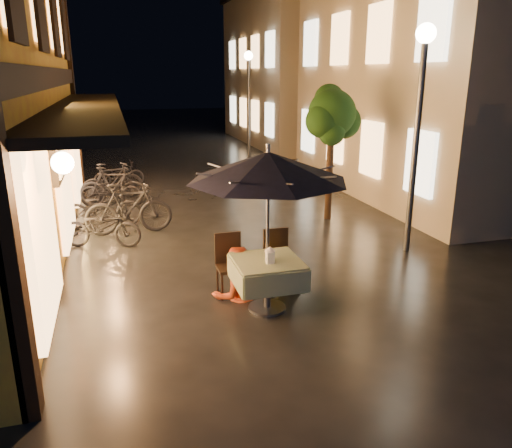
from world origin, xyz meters
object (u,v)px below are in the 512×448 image
object	(u,v)px
table_lantern	(270,254)
person_orange	(235,248)
streetlamp_near	(420,99)
person_yellow	(283,251)
patio_umbrella	(268,167)
cafe_table	(267,272)
bicycle_0	(102,227)

from	to	relation	value
table_lantern	person_orange	xyz separation A→B (m)	(-0.34, 0.68, -0.11)
streetlamp_near	person_yellow	world-z (taller)	streetlamp_near
patio_umbrella	table_lantern	bearing A→B (deg)	-90.00
person_yellow	streetlamp_near	bearing A→B (deg)	-173.50
cafe_table	person_yellow	size ratio (longest dim) A/B	0.73
person_orange	person_yellow	world-z (taller)	person_orange
patio_umbrella	person_yellow	xyz separation A→B (m)	(0.44, 0.57, -1.47)
person_yellow	cafe_table	bearing A→B (deg)	37.83
cafe_table	bicycle_0	bearing A→B (deg)	123.63
patio_umbrella	bicycle_0	size ratio (longest dim) A/B	1.55
streetlamp_near	bicycle_0	xyz separation A→B (m)	(-5.82, 1.85, -2.50)
table_lantern	person_orange	bearing A→B (deg)	116.51
patio_umbrella	person_orange	size ratio (longest dim) A/B	1.53
streetlamp_near	bicycle_0	size ratio (longest dim) A/B	2.66
patio_umbrella	table_lantern	xyz separation A→B (m)	(-0.00, -0.13, -1.23)
cafe_table	patio_umbrella	distance (m)	1.56
streetlamp_near	person_yellow	bearing A→B (deg)	-158.95
cafe_table	person_orange	size ratio (longest dim) A/B	0.61
table_lantern	person_yellow	distance (m)	0.86
cafe_table	person_yellow	xyz separation A→B (m)	(0.44, 0.57, 0.09)
cafe_table	streetlamp_near	bearing A→B (deg)	26.63
person_orange	bicycle_0	bearing A→B (deg)	-65.19
person_yellow	bicycle_0	size ratio (longest dim) A/B	0.85
table_lantern	person_yellow	bearing A→B (deg)	57.71
cafe_table	bicycle_0	distance (m)	4.29
patio_umbrella	person_orange	world-z (taller)	patio_umbrella
cafe_table	patio_umbrella	world-z (taller)	patio_umbrella
person_orange	person_yellow	xyz separation A→B (m)	(0.78, 0.01, -0.13)
streetlamp_near	patio_umbrella	distance (m)	3.92
person_orange	table_lantern	bearing A→B (deg)	107.28
person_orange	person_yellow	bearing A→B (deg)	171.76
streetlamp_near	table_lantern	size ratio (longest dim) A/B	16.92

